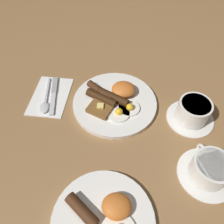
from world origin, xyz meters
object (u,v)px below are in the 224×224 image
at_px(breakfast_plate_far, 104,219).
at_px(spoon, 45,103).
at_px(teacup_near, 193,112).
at_px(knife, 54,93).
at_px(teacup_far, 209,169).
at_px(breakfast_plate_near, 114,101).

distance_m(breakfast_plate_far, spoon, 0.40).
distance_m(teacup_near, spoon, 0.47).
bearing_deg(breakfast_plate_far, knife, -62.05).
bearing_deg(teacup_far, breakfast_plate_far, 26.40).
bearing_deg(knife, teacup_far, 53.04).
bearing_deg(teacup_near, teacup_far, 94.01).
relative_size(breakfast_plate_far, knife, 1.39).
xyz_separation_m(teacup_far, knife, (0.46, -0.26, -0.02)).
bearing_deg(spoon, breakfast_plate_far, 26.83).
distance_m(breakfast_plate_near, breakfast_plate_far, 0.35).
distance_m(breakfast_plate_far, teacup_far, 0.29).
distance_m(breakfast_plate_near, knife, 0.21).
distance_m(teacup_near, teacup_far, 0.18).
xyz_separation_m(teacup_near, spoon, (0.47, -0.03, -0.03)).
relative_size(breakfast_plate_far, teacup_far, 1.58).
bearing_deg(spoon, teacup_far, 59.84).
bearing_deg(breakfast_plate_near, teacup_near, 168.85).
bearing_deg(breakfast_plate_far, teacup_far, -153.60).
height_order(breakfast_plate_far, teacup_near, teacup_near).
xyz_separation_m(teacup_far, spoon, (0.48, -0.21, -0.02)).
relative_size(breakfast_plate_far, teacup_near, 1.64).
relative_size(teacup_near, spoon, 0.89).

